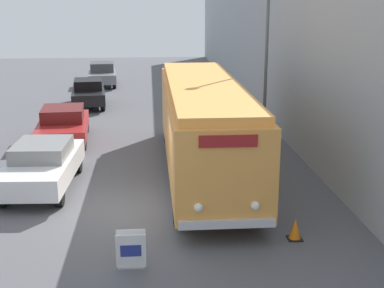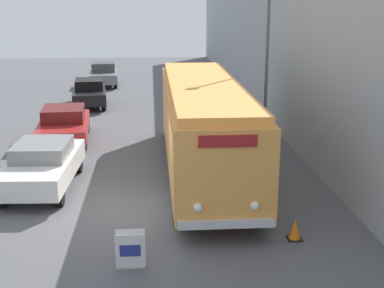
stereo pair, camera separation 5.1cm
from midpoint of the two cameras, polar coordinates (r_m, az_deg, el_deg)
ground_plane at (r=15.05m, az=-6.35°, el=-7.28°), size 80.00×80.00×0.00m
building_wall_right at (r=24.68m, az=8.90°, el=9.21°), size 0.30×60.00×6.40m
vintage_bus at (r=17.72m, az=1.14°, el=2.32°), size 2.45×11.31×3.12m
sign_board at (r=12.02m, az=-6.65°, el=-11.22°), size 0.65×0.32×0.85m
streetlamp at (r=20.39m, az=7.95°, el=11.57°), size 0.36×0.36×6.98m
parked_car_near at (r=17.24m, az=-15.74°, el=-2.11°), size 2.09×4.55×1.45m
parked_car_mid at (r=22.62m, az=-13.64°, el=2.07°), size 2.25×4.47×1.42m
parked_car_far at (r=29.80m, az=-11.04°, el=5.40°), size 2.13×4.26×1.47m
parked_car_distant at (r=36.93m, az=-9.58°, el=7.39°), size 2.11×4.42×1.54m
traffic_cone at (r=13.54m, az=10.83°, el=-8.90°), size 0.36×0.36×0.55m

